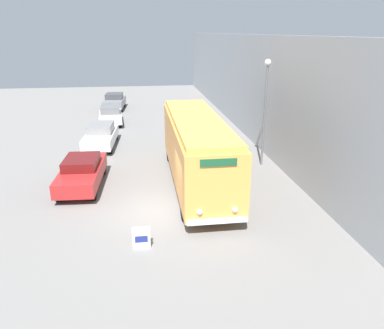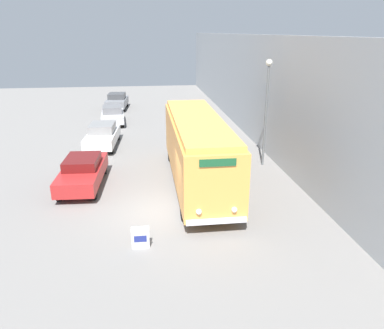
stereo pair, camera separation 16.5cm
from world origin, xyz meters
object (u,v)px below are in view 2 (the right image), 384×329
Objects in this scene: streetlamp at (267,98)px; parked_car_far at (113,115)px; sign_board at (140,239)px; parked_car_near at (83,171)px; vintage_bus at (197,148)px; parked_car_distant at (117,101)px; parked_car_mid at (103,135)px.

parked_car_far is (-9.43, 11.70, -3.18)m from streetlamp.
sign_board is 11.35m from streetlamp.
streetlamp is 10.62m from parked_car_near.
streetlamp is (7.09, 8.13, 3.54)m from sign_board.
vintage_bus is 2.20× the size of parked_car_near.
streetlamp is 20.66m from parked_car_distant.
parked_car_near is at bearing -95.99° from parked_car_far.
parked_car_distant is at bearing 95.11° from sign_board.
vintage_bus is 2.48× the size of parked_car_far.
sign_board is 0.13× the size of streetlamp.
parked_car_mid is 1.12× the size of parked_car_distant.
parked_car_near is 1.01× the size of parked_car_mid.
vintage_bus reaches higher than parked_car_distant.
vintage_bus is 15.02m from parked_car_far.
parked_car_mid is at bearing 152.40° from streetlamp.
vintage_bus is 9.22m from parked_car_mid.
parked_car_far is (-5.22, 14.03, -1.18)m from vintage_bus.
sign_board is at bearing -62.38° from parked_car_near.
parked_car_near is at bearing -169.09° from streetlamp.
sign_board is at bearing -131.10° from streetlamp.
vintage_bus reaches higher than sign_board.
parked_car_near is (-9.95, -1.92, -3.15)m from streetlamp.
streetlamp reaches higher than parked_car_far.
parked_car_far is at bearing -85.58° from parked_car_distant.
parked_car_distant reaches higher than parked_car_mid.
parked_car_far is at bearing 110.40° from vintage_bus.
vintage_bus is 5.87m from parked_car_near.
streetlamp is 1.26× the size of parked_car_mid.
sign_board is at bearing -116.41° from vintage_bus.
vintage_bus reaches higher than parked_car_far.
streetlamp reaches higher than parked_car_distant.
sign_board is at bearing -75.43° from parked_car_mid.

